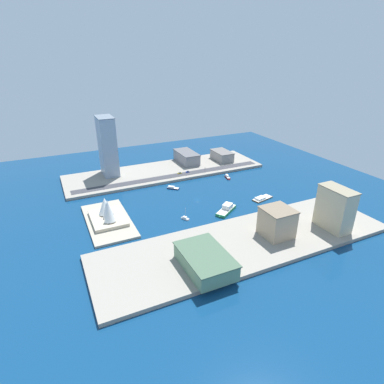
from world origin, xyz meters
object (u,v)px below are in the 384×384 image
Objects in this scene: terminal_long_green at (205,261)px; opera_landmark at (107,212)px; tugboat_red at (227,177)px; apartment_midrise_tan at (277,222)px; taxi_yellow_cab at (180,173)px; barge_flat_brown at (262,198)px; ferry_green_doubledeck at (226,209)px; office_block_beige at (335,209)px; warehouse_low_gray at (187,157)px; tower_tall_glass at (108,146)px; hatchback_blue at (188,172)px; patrol_launch_navy at (173,188)px; traffic_light_waterfront at (205,169)px; sailboat_small_white at (185,218)px; carpark_squat_concrete at (222,155)px.

terminal_long_green is 1.15× the size of opera_landmark.
tugboat_red is 0.56× the size of apartment_midrise_tan.
apartment_midrise_tan is 4.72× the size of taxi_yellow_cab.
apartment_midrise_tan is (-63.78, 34.73, 13.47)m from barge_flat_brown.
ferry_green_doubledeck is 0.76× the size of office_block_beige.
tower_tall_glass is (-0.85, 100.20, 26.96)m from warehouse_low_gray.
warehouse_low_gray is 39.28m from hatchback_blue.
tugboat_red is at bearing -73.46° from opera_landmark.
office_block_beige reaches higher than taxi_yellow_cab.
patrol_launch_navy is 133.27m from apartment_midrise_tan.
hatchback_blue is at bearing -4.05° from ferry_green_doubledeck.
opera_landmark is at bearing 123.76° from hatchback_blue.
opera_landmark is (-42.74, 78.58, 8.43)m from patrol_launch_navy.
patrol_launch_navy is 144.68m from terminal_long_green.
traffic_light_waterfront is at bearing -5.51° from apartment_midrise_tan.
barge_flat_brown is 78.39m from office_block_beige.
ferry_green_doubledeck is 107.83m from opera_landmark.
traffic_light_waterfront is at bearing 44.28° from tugboat_red.
barge_flat_brown is at bearing -166.55° from traffic_light_waterfront.
office_block_beige reaches higher than warehouse_low_gray.
tower_tall_glass is at bearing 43.61° from barge_flat_brown.
tugboat_red is at bearing -51.04° from sailboat_small_white.
terminal_long_green reaches higher than hatchback_blue.
carpark_squat_concrete is at bearing -60.32° from opera_landmark.
apartment_midrise_tan reaches higher than patrol_launch_navy.
tugboat_red is at bearing -31.94° from ferry_green_doubledeck.
terminal_long_green is (-72.36, 17.92, 7.83)m from sailboat_small_white.
taxi_yellow_cab is at bearing 70.33° from traffic_light_waterfront.
ferry_green_doubledeck is at bearing -178.26° from taxi_yellow_cab.
apartment_midrise_tan is 0.65× the size of office_block_beige.
traffic_light_waterfront is at bearing 13.45° from barge_flat_brown.
warehouse_low_gray is 103.76m from tower_tall_glass.
office_block_beige is (-139.65, -15.36, 19.39)m from tugboat_red.
tugboat_red reaches higher than barge_flat_brown.
warehouse_low_gray is 167.34m from opera_landmark.
apartment_midrise_tan is 50.76m from office_block_beige.
carpark_squat_concrete is at bearing -68.52° from hatchback_blue.
ferry_green_doubledeck is 58.95m from apartment_midrise_tan.
apartment_midrise_tan is at bearing 176.78° from warehouse_low_gray.
office_block_beige is at bearing -159.48° from taxi_yellow_cab.
carpark_squat_concrete is 5.12× the size of traffic_light_waterfront.
hatchback_blue is at bearing 157.36° from warehouse_low_gray.
warehouse_low_gray is 10.00× the size of hatchback_blue.
opera_landmark reaches higher than taxi_yellow_cab.
carpark_squat_concrete is 7.80× the size of hatchback_blue.
traffic_light_waterfront is (-45.83, -3.41, -2.70)m from warehouse_low_gray.
barge_flat_brown is 1.02× the size of apartment_midrise_tan.
tower_tall_glass is at bearing -13.31° from opera_landmark.
traffic_light_waterfront is at bearing -27.55° from terminal_long_green.
sailboat_small_white is at bearing -164.62° from tower_tall_glass.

